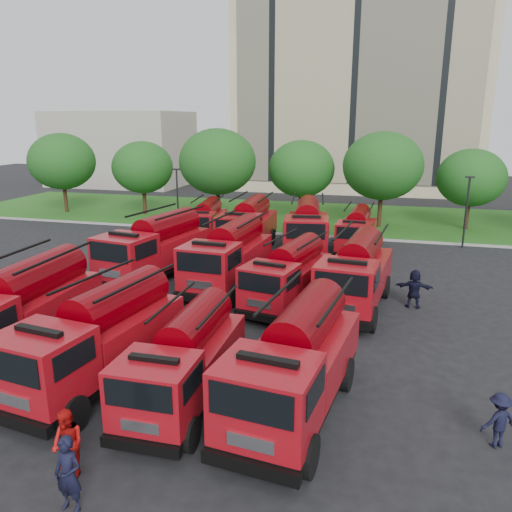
{
  "coord_description": "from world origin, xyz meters",
  "views": [
    {
      "loc": [
        6.56,
        -20.23,
        8.86
      ],
      "look_at": [
        -0.07,
        4.76,
        1.8
      ],
      "focal_mm": 35.0,
      "sensor_mm": 36.0,
      "label": 1
    }
  ],
  "objects_px": {
    "fire_truck_3": "(296,362)",
    "firefighter_5": "(413,307)",
    "fire_truck_8": "(206,221)",
    "fire_truck_7": "(356,273)",
    "fire_truck_2": "(185,359)",
    "firefighter_0": "(72,509)",
    "fire_truck_1": "(98,337)",
    "fire_truck_11": "(357,231)",
    "firefighter_1": "(71,474)",
    "fire_truck_5": "(229,256)",
    "fire_truck_6": "(288,275)",
    "fire_truck_4": "(155,247)",
    "fire_truck_0": "(19,311)",
    "fire_truck_9": "(248,226)",
    "firefighter_2": "(296,382)",
    "firefighter_4": "(99,310)",
    "firefighter_3": "(495,445)",
    "fire_truck_10": "(307,228)"
  },
  "relations": [
    {
      "from": "fire_truck_9",
      "to": "fire_truck_11",
      "type": "bearing_deg",
      "value": 9.79
    },
    {
      "from": "fire_truck_2",
      "to": "fire_truck_4",
      "type": "xyz_separation_m",
      "value": [
        -6.76,
        11.81,
        0.34
      ]
    },
    {
      "from": "fire_truck_0",
      "to": "fire_truck_8",
      "type": "xyz_separation_m",
      "value": [
        0.18,
        19.84,
        -0.33
      ]
    },
    {
      "from": "firefighter_2",
      "to": "firefighter_3",
      "type": "distance_m",
      "value": 6.37
    },
    {
      "from": "fire_truck_0",
      "to": "fire_truck_1",
      "type": "distance_m",
      "value": 4.2
    },
    {
      "from": "fire_truck_4",
      "to": "fire_truck_6",
      "type": "relative_size",
      "value": 1.17
    },
    {
      "from": "fire_truck_4",
      "to": "firefighter_5",
      "type": "relative_size",
      "value": 4.34
    },
    {
      "from": "fire_truck_8",
      "to": "fire_truck_9",
      "type": "distance_m",
      "value": 4.4
    },
    {
      "from": "fire_truck_0",
      "to": "firefighter_0",
      "type": "bearing_deg",
      "value": -46.34
    },
    {
      "from": "fire_truck_5",
      "to": "firefighter_4",
      "type": "distance_m",
      "value": 7.26
    },
    {
      "from": "fire_truck_7",
      "to": "firefighter_1",
      "type": "distance_m",
      "value": 15.48
    },
    {
      "from": "fire_truck_3",
      "to": "fire_truck_2",
      "type": "bearing_deg",
      "value": -167.81
    },
    {
      "from": "firefighter_2",
      "to": "fire_truck_7",
      "type": "bearing_deg",
      "value": -9.27
    },
    {
      "from": "fire_truck_1",
      "to": "firefighter_3",
      "type": "xyz_separation_m",
      "value": [
        12.66,
        -0.35,
        -1.7
      ]
    },
    {
      "from": "fire_truck_9",
      "to": "fire_truck_10",
      "type": "distance_m",
      "value": 4.12
    },
    {
      "from": "fire_truck_4",
      "to": "fire_truck_5",
      "type": "xyz_separation_m",
      "value": [
        4.56,
        -0.47,
        -0.06
      ]
    },
    {
      "from": "fire_truck_2",
      "to": "firefighter_0",
      "type": "bearing_deg",
      "value": -99.53
    },
    {
      "from": "fire_truck_0",
      "to": "firefighter_0",
      "type": "height_order",
      "value": "fire_truck_0"
    },
    {
      "from": "fire_truck_9",
      "to": "firefighter_2",
      "type": "distance_m",
      "value": 18.51
    },
    {
      "from": "fire_truck_0",
      "to": "fire_truck_11",
      "type": "xyz_separation_m",
      "value": [
        11.43,
        19.31,
        -0.34
      ]
    },
    {
      "from": "fire_truck_7",
      "to": "fire_truck_11",
      "type": "relative_size",
      "value": 1.18
    },
    {
      "from": "fire_truck_3",
      "to": "fire_truck_7",
      "type": "relative_size",
      "value": 0.99
    },
    {
      "from": "fire_truck_1",
      "to": "fire_truck_9",
      "type": "xyz_separation_m",
      "value": [
        0.02,
        18.87,
        0.09
      ]
    },
    {
      "from": "fire_truck_8",
      "to": "fire_truck_11",
      "type": "bearing_deg",
      "value": -10.55
    },
    {
      "from": "fire_truck_1",
      "to": "fire_truck_11",
      "type": "xyz_separation_m",
      "value": [
        7.37,
        20.36,
        -0.21
      ]
    },
    {
      "from": "fire_truck_1",
      "to": "fire_truck_3",
      "type": "relative_size",
      "value": 1.0
    },
    {
      "from": "fire_truck_1",
      "to": "firefighter_4",
      "type": "bearing_deg",
      "value": 130.76
    },
    {
      "from": "fire_truck_1",
      "to": "fire_truck_6",
      "type": "xyz_separation_m",
      "value": [
        4.81,
        9.1,
        -0.15
      ]
    },
    {
      "from": "firefighter_5",
      "to": "firefighter_1",
      "type": "bearing_deg",
      "value": 60.43
    },
    {
      "from": "firefighter_0",
      "to": "fire_truck_3",
      "type": "bearing_deg",
      "value": 56.21
    },
    {
      "from": "fire_truck_1",
      "to": "firefighter_2",
      "type": "xyz_separation_m",
      "value": [
        6.61,
        1.66,
        -1.7
      ]
    },
    {
      "from": "fire_truck_2",
      "to": "fire_truck_5",
      "type": "distance_m",
      "value": 11.56
    },
    {
      "from": "firefighter_0",
      "to": "fire_truck_11",
      "type": "bearing_deg",
      "value": 84.21
    },
    {
      "from": "fire_truck_2",
      "to": "fire_truck_0",
      "type": "bearing_deg",
      "value": 168.3
    },
    {
      "from": "fire_truck_4",
      "to": "firefighter_2",
      "type": "distance_m",
      "value": 14.09
    },
    {
      "from": "firefighter_3",
      "to": "fire_truck_5",
      "type": "bearing_deg",
      "value": -74.05
    },
    {
      "from": "fire_truck_7",
      "to": "fire_truck_10",
      "type": "relative_size",
      "value": 0.95
    },
    {
      "from": "fire_truck_8",
      "to": "fire_truck_7",
      "type": "bearing_deg",
      "value": -51.27
    },
    {
      "from": "fire_truck_2",
      "to": "fire_truck_7",
      "type": "relative_size",
      "value": 0.84
    },
    {
      "from": "fire_truck_2",
      "to": "fire_truck_6",
      "type": "xyz_separation_m",
      "value": [
        1.45,
        9.5,
        0.06
      ]
    },
    {
      "from": "fire_truck_0",
      "to": "fire_truck_2",
      "type": "height_order",
      "value": "fire_truck_0"
    },
    {
      "from": "fire_truck_6",
      "to": "fire_truck_5",
      "type": "bearing_deg",
      "value": 164.67
    },
    {
      "from": "fire_truck_1",
      "to": "fire_truck_4",
      "type": "bearing_deg",
      "value": 114.52
    },
    {
      "from": "fire_truck_2",
      "to": "fire_truck_9",
      "type": "relative_size",
      "value": 0.83
    },
    {
      "from": "fire_truck_4",
      "to": "fire_truck_11",
      "type": "bearing_deg",
      "value": 49.49
    },
    {
      "from": "fire_truck_3",
      "to": "firefighter_5",
      "type": "height_order",
      "value": "fire_truck_3"
    },
    {
      "from": "fire_truck_8",
      "to": "firefighter_0",
      "type": "xyz_separation_m",
      "value": [
        6.45,
        -26.39,
        -1.5
      ]
    },
    {
      "from": "fire_truck_6",
      "to": "fire_truck_7",
      "type": "bearing_deg",
      "value": 20.39
    },
    {
      "from": "fire_truck_1",
      "to": "fire_truck_11",
      "type": "distance_m",
      "value": 21.65
    },
    {
      "from": "firefighter_0",
      "to": "firefighter_3",
      "type": "relative_size",
      "value": 1.18
    }
  ]
}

